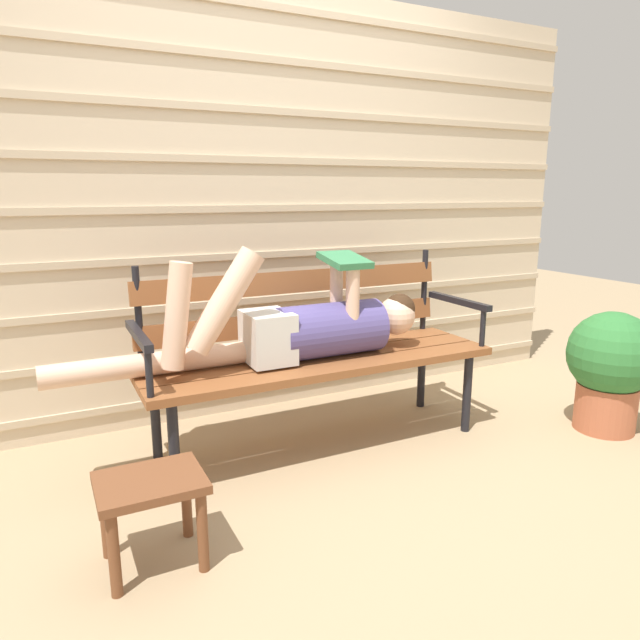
{
  "coord_description": "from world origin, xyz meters",
  "views": [
    {
      "loc": [
        -1.16,
        -2.21,
        1.22
      ],
      "look_at": [
        0.0,
        0.13,
        0.63
      ],
      "focal_mm": 32.01,
      "sensor_mm": 36.0,
      "label": 1
    }
  ],
  "objects_px": {
    "reclining_person": "(300,327)",
    "potted_plant": "(610,365)",
    "park_bench": "(313,344)",
    "footstool": "(151,498)"
  },
  "relations": [
    {
      "from": "park_bench",
      "to": "footstool",
      "type": "xyz_separation_m",
      "value": [
        -0.91,
        -0.65,
        -0.25
      ]
    },
    {
      "from": "park_bench",
      "to": "reclining_person",
      "type": "height_order",
      "value": "reclining_person"
    },
    {
      "from": "park_bench",
      "to": "footstool",
      "type": "distance_m",
      "value": 1.14
    },
    {
      "from": "reclining_person",
      "to": "potted_plant",
      "type": "relative_size",
      "value": 2.77
    },
    {
      "from": "potted_plant",
      "to": "park_bench",
      "type": "bearing_deg",
      "value": 157.83
    },
    {
      "from": "reclining_person",
      "to": "footstool",
      "type": "distance_m",
      "value": 1.06
    },
    {
      "from": "footstool",
      "to": "potted_plant",
      "type": "relative_size",
      "value": 0.54
    },
    {
      "from": "park_bench",
      "to": "footstool",
      "type": "bearing_deg",
      "value": -144.29
    },
    {
      "from": "reclining_person",
      "to": "park_bench",
      "type": "bearing_deg",
      "value": 35.14
    },
    {
      "from": "reclining_person",
      "to": "footstool",
      "type": "xyz_separation_m",
      "value": [
        -0.8,
        -0.58,
        -0.36
      ]
    }
  ]
}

